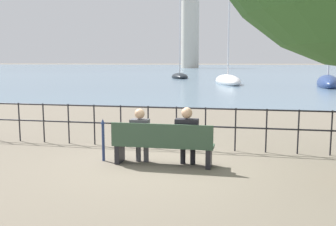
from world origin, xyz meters
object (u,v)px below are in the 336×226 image
sailboat_4 (228,81)px  sailboat_1 (180,76)px  harbor_lighthouse (190,30)px  park_bench (163,145)px  seated_person_left (140,133)px  sailboat_2 (328,83)px  closed_umbrella (103,138)px  seated_person_right (187,134)px

sailboat_4 → sailboat_1: bearing=107.9°
harbor_lighthouse → park_bench: bearing=-82.0°
seated_person_left → harbor_lighthouse: (-17.48, 128.28, 12.73)m
sailboat_1 → sailboat_4: bearing=-77.6°
harbor_lighthouse → sailboat_2: bearing=-75.1°
park_bench → sailboat_4: (-0.02, 30.24, -0.15)m
seated_person_left → closed_umbrella: size_ratio=1.27×
closed_umbrella → sailboat_1: 41.96m
park_bench → sailboat_4: size_ratio=0.22×
park_bench → seated_person_left: 0.55m
sailboat_1 → harbor_lighthouse: bearing=79.1°
seated_person_left → harbor_lighthouse: 130.08m
seated_person_left → closed_umbrella: (-0.84, 0.02, -0.13)m
harbor_lighthouse → closed_umbrella: bearing=-82.6°
sailboat_1 → harbor_lighthouse: 88.34m
closed_umbrella → sailboat_1: bearing=97.5°
seated_person_left → sailboat_1: sailboat_1 is taller
sailboat_2 → seated_person_right: bearing=-99.2°
park_bench → sailboat_1: 42.26m
seated_person_right → harbor_lighthouse: size_ratio=0.04×
seated_person_left → park_bench: bearing=-9.5°
seated_person_left → harbor_lighthouse: harbor_lighthouse is taller
park_bench → sailboat_4: 30.24m
park_bench → harbor_lighthouse: size_ratio=0.07×
sailboat_2 → harbor_lighthouse: 105.07m
park_bench → harbor_lighthouse: 130.26m
seated_person_left → harbor_lighthouse: bearing=97.8°
seated_person_left → sailboat_4: bearing=89.1°
park_bench → seated_person_right: 0.56m
park_bench → seated_person_left: size_ratio=1.80×
sailboat_2 → harbor_lighthouse: (-26.77, 100.76, 13.03)m
sailboat_4 → harbor_lighthouse: size_ratio=0.33×
park_bench → sailboat_1: size_ratio=0.20×
sailboat_4 → harbor_lighthouse: harbor_lighthouse is taller
seated_person_right → sailboat_1: bearing=100.0°
sailboat_4 → park_bench: bearing=-102.7°
seated_person_right → closed_umbrella: size_ratio=1.32×
harbor_lighthouse → sailboat_4: bearing=-79.6°
seated_person_left → closed_umbrella: seated_person_left is taller
sailboat_2 → sailboat_4: 9.20m
closed_umbrella → park_bench: bearing=-4.5°
seated_person_right → harbor_lighthouse: 130.22m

